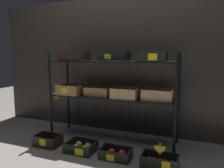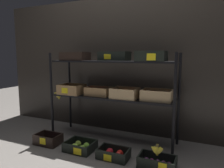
{
  "view_description": "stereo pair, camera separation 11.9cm",
  "coord_description": "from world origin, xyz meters",
  "px_view_note": "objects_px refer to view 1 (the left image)",
  "views": [
    {
      "loc": [
        0.91,
        -2.35,
        1.06
      ],
      "look_at": [
        0.0,
        0.0,
        0.72
      ],
      "focal_mm": 33.2,
      "sensor_mm": 36.0,
      "label": 1
    },
    {
      "loc": [
        1.02,
        -2.3,
        1.06
      ],
      "look_at": [
        0.0,
        0.0,
        0.72
      ],
      "focal_mm": 33.2,
      "sensor_mm": 36.0,
      "label": 2
    }
  ],
  "objects_px": {
    "crate_ground_apple_red": "(116,154)",
    "banana_bunch_loose": "(160,150)",
    "crate_ground_right_plum": "(160,162)",
    "crate_ground_plum": "(48,141)",
    "crate_ground_apple_green": "(81,147)",
    "display_rack": "(111,80)"
  },
  "relations": [
    {
      "from": "display_rack",
      "to": "crate_ground_right_plum",
      "type": "distance_m",
      "value": 1.07
    },
    {
      "from": "banana_bunch_loose",
      "to": "crate_ground_apple_red",
      "type": "bearing_deg",
      "value": -179.6
    },
    {
      "from": "crate_ground_plum",
      "to": "crate_ground_apple_red",
      "type": "relative_size",
      "value": 0.94
    },
    {
      "from": "crate_ground_apple_green",
      "to": "banana_bunch_loose",
      "type": "bearing_deg",
      "value": -0.77
    },
    {
      "from": "crate_ground_apple_green",
      "to": "crate_ground_apple_red",
      "type": "bearing_deg",
      "value": -2.02
    },
    {
      "from": "display_rack",
      "to": "crate_ground_plum",
      "type": "relative_size",
      "value": 5.51
    },
    {
      "from": "crate_ground_plum",
      "to": "crate_ground_right_plum",
      "type": "bearing_deg",
      "value": 0.12
    },
    {
      "from": "display_rack",
      "to": "crate_ground_plum",
      "type": "distance_m",
      "value": 1.06
    },
    {
      "from": "crate_ground_apple_red",
      "to": "banana_bunch_loose",
      "type": "relative_size",
      "value": 2.47
    },
    {
      "from": "crate_ground_right_plum",
      "to": "crate_ground_apple_green",
      "type": "bearing_deg",
      "value": 179.35
    },
    {
      "from": "display_rack",
      "to": "crate_ground_apple_green",
      "type": "bearing_deg",
      "value": -116.8
    },
    {
      "from": "display_rack",
      "to": "crate_ground_apple_green",
      "type": "height_order",
      "value": "display_rack"
    },
    {
      "from": "crate_ground_right_plum",
      "to": "crate_ground_plum",
      "type": "bearing_deg",
      "value": -179.88
    },
    {
      "from": "crate_ground_apple_green",
      "to": "crate_ground_right_plum",
      "type": "xyz_separation_m",
      "value": [
        0.87,
        -0.01,
        -0.0
      ]
    },
    {
      "from": "crate_ground_apple_red",
      "to": "crate_ground_right_plum",
      "type": "bearing_deg",
      "value": 0.62
    },
    {
      "from": "crate_ground_plum",
      "to": "crate_ground_apple_green",
      "type": "relative_size",
      "value": 0.94
    },
    {
      "from": "display_rack",
      "to": "crate_ground_plum",
      "type": "xyz_separation_m",
      "value": [
        -0.65,
        -0.42,
        -0.72
      ]
    },
    {
      "from": "crate_ground_right_plum",
      "to": "banana_bunch_loose",
      "type": "xyz_separation_m",
      "value": [
        -0.0,
        -0.0,
        0.12
      ]
    },
    {
      "from": "crate_ground_plum",
      "to": "crate_ground_apple_red",
      "type": "xyz_separation_m",
      "value": [
        0.87,
        -0.0,
        -0.0
      ]
    },
    {
      "from": "crate_ground_right_plum",
      "to": "banana_bunch_loose",
      "type": "height_order",
      "value": "banana_bunch_loose"
    },
    {
      "from": "crate_ground_right_plum",
      "to": "banana_bunch_loose",
      "type": "bearing_deg",
      "value": -134.65
    },
    {
      "from": "crate_ground_apple_green",
      "to": "crate_ground_apple_red",
      "type": "height_order",
      "value": "same"
    }
  ]
}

